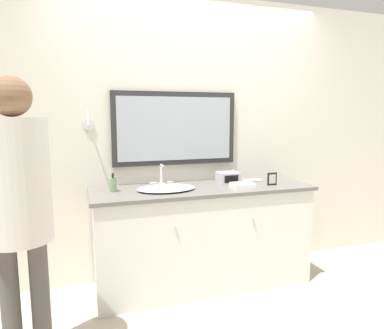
{
  "coord_description": "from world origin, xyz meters",
  "views": [
    {
      "loc": [
        -0.97,
        -2.39,
        1.49
      ],
      "look_at": [
        -0.1,
        0.32,
        1.08
      ],
      "focal_mm": 32.0,
      "sensor_mm": 36.0,
      "label": 1
    }
  ],
  "objects": [
    {
      "name": "appliance_box",
      "position": [
        0.27,
        0.41,
        0.93
      ],
      "size": [
        0.18,
        0.15,
        0.1
      ],
      "color": "#BCBCC1",
      "rests_on": "vanity_counter"
    },
    {
      "name": "hand_towel_near_sink",
      "position": [
        0.29,
        0.15,
        0.9
      ],
      "size": [
        0.18,
        0.14,
        0.05
      ],
      "color": "white",
      "rests_on": "vanity_counter"
    },
    {
      "name": "ground_plane",
      "position": [
        0.0,
        0.0,
        0.0
      ],
      "size": [
        14.0,
        14.0,
        0.0
      ],
      "primitive_type": "plane",
      "color": "#B2A893"
    },
    {
      "name": "sink_basin",
      "position": [
        -0.33,
        0.3,
        0.9
      ],
      "size": [
        0.48,
        0.37,
        0.2
      ],
      "color": "white",
      "rests_on": "vanity_counter"
    },
    {
      "name": "soap_bottle",
      "position": [
        -0.75,
        0.37,
        0.94
      ],
      "size": [
        0.06,
        0.06,
        0.15
      ],
      "color": "#709966",
      "rests_on": "vanity_counter"
    },
    {
      "name": "metal_tray",
      "position": [
        0.54,
        0.44,
        0.88
      ],
      "size": [
        0.18,
        0.11,
        0.01
      ],
      "color": "#ADADB2",
      "rests_on": "vanity_counter"
    },
    {
      "name": "picture_frame",
      "position": [
        0.6,
        0.21,
        0.93
      ],
      "size": [
        0.09,
        0.01,
        0.11
      ],
      "color": "black",
      "rests_on": "vanity_counter"
    },
    {
      "name": "person",
      "position": [
        -1.32,
        -0.35,
        1.06
      ],
      "size": [
        0.35,
        0.35,
        1.69
      ],
      "color": "#514C47",
      "rests_on": "ground_plane"
    },
    {
      "name": "wall_back",
      "position": [
        -0.0,
        0.65,
        1.28
      ],
      "size": [
        8.0,
        0.18,
        2.55
      ],
      "color": "silver",
      "rests_on": "ground_plane"
    },
    {
      "name": "vanity_counter",
      "position": [
        0.0,
        0.32,
        0.44
      ],
      "size": [
        1.9,
        0.61,
        0.88
      ],
      "color": "silver",
      "rests_on": "ground_plane"
    }
  ]
}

